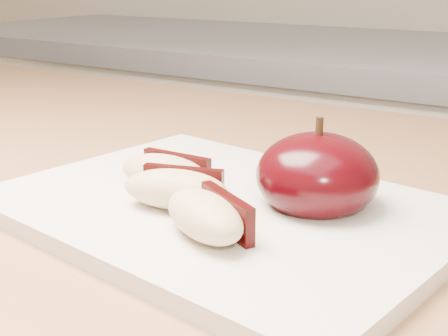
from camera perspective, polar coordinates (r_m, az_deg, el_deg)
The scene contains 5 objects.
cutting_board at distance 0.45m, azimuth 0.00°, elevation -3.84°, with size 0.32×0.23×0.01m, color silver.
apple_half at distance 0.44m, azimuth 8.51°, elevation -0.69°, with size 0.09×0.09×0.07m.
apple_wedge_a at distance 0.46m, azimuth -5.33°, elevation -0.42°, with size 0.08×0.04×0.03m.
apple_wedge_b at distance 0.43m, azimuth -4.36°, elevation -1.88°, with size 0.08×0.06×0.03m.
apple_wedge_c at distance 0.38m, azimuth -1.56°, elevation -4.34°, with size 0.08×0.07×0.03m.
Camera 1 is at (0.23, 0.06, 1.07)m, focal length 50.00 mm.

